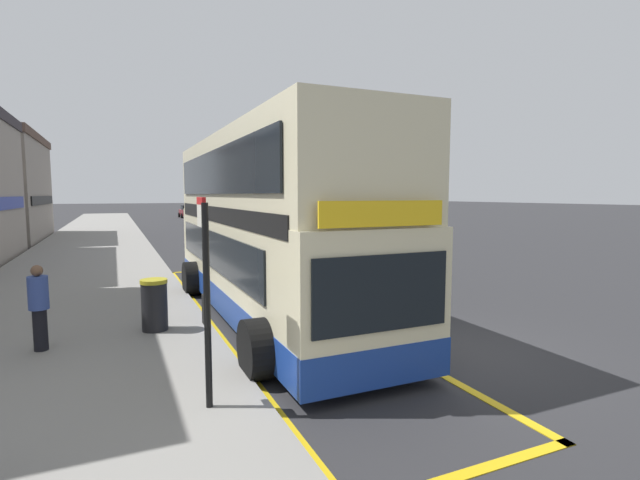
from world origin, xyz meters
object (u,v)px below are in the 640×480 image
object	(u,v)px
bus_stop_sign	(206,286)
pedestrian_further_back	(39,305)
parked_car_black_behind	(211,216)
double_decker_bus	(266,232)
litter_bin	(154,305)
parked_car_maroon_kerbside	(188,211)

from	to	relation	value
bus_stop_sign	pedestrian_further_back	distance (m)	4.28
parked_car_black_behind	pedestrian_further_back	xyz separation A→B (m)	(-10.27, -37.44, 0.19)
double_decker_bus	litter_bin	world-z (taller)	double_decker_bus
bus_stop_sign	parked_car_maroon_kerbside	distance (m)	56.13
parked_car_black_behind	pedestrian_further_back	bearing A→B (deg)	72.12
parked_car_maroon_kerbside	litter_bin	distance (m)	52.26
double_decker_bus	parked_car_black_behind	world-z (taller)	double_decker_bus
parked_car_maroon_kerbside	bus_stop_sign	bearing A→B (deg)	-99.70
litter_bin	double_decker_bus	bearing A→B (deg)	16.92
pedestrian_further_back	litter_bin	size ratio (longest dim) A/B	1.46
bus_stop_sign	double_decker_bus	bearing A→B (deg)	64.03
parked_car_maroon_kerbside	pedestrian_further_back	size ratio (longest dim) A/B	2.66
pedestrian_further_back	litter_bin	xyz separation A→B (m)	(2.01, 0.49, -0.31)
bus_stop_sign	parked_car_black_behind	size ratio (longest dim) A/B	0.67
parked_car_black_behind	pedestrian_further_back	world-z (taller)	pedestrian_further_back
parked_car_black_behind	double_decker_bus	bearing A→B (deg)	78.72
double_decker_bus	litter_bin	size ratio (longest dim) A/B	10.08
parked_car_maroon_kerbside	litter_bin	xyz separation A→B (m)	(-8.03, -51.64, -0.12)
parked_car_black_behind	pedestrian_further_back	size ratio (longest dim) A/B	2.66
bus_stop_sign	parked_car_maroon_kerbside	world-z (taller)	bus_stop_sign
double_decker_bus	bus_stop_sign	bearing A→B (deg)	-115.97
parked_car_maroon_kerbside	parked_car_black_behind	xyz separation A→B (m)	(0.23, -14.69, 0.00)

